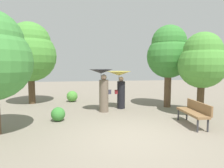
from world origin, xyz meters
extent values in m
plane|color=gray|center=(0.00, 0.00, 0.00)|extent=(40.00, 40.00, 0.00)
cylinder|color=#6B5B4C|center=(-0.45, 3.17, 0.73)|extent=(0.41, 0.41, 1.45)
sphere|color=tan|center=(-0.45, 3.17, 1.57)|extent=(0.26, 0.26, 0.26)
cylinder|color=#333338|center=(-0.58, 3.16, 1.34)|extent=(0.02, 0.02, 0.79)
cone|color=black|center=(-0.58, 3.16, 1.83)|extent=(1.06, 1.06, 0.19)
cube|color=#333342|center=(-0.19, 3.20, 0.90)|extent=(0.14, 0.10, 0.20)
cylinder|color=black|center=(0.45, 3.70, 0.66)|extent=(0.38, 0.38, 1.33)
sphere|color=tan|center=(0.45, 3.70, 1.43)|extent=(0.24, 0.24, 0.24)
cylinder|color=#333338|center=(0.34, 3.69, 1.24)|extent=(0.02, 0.02, 0.74)
cone|color=#D8C64C|center=(0.34, 3.69, 1.71)|extent=(1.15, 1.15, 0.21)
cube|color=maroon|center=(0.21, 3.68, 0.82)|extent=(0.14, 0.10, 0.20)
cylinder|color=#38383D|center=(2.22, 1.39, 0.22)|extent=(0.06, 0.06, 0.44)
cylinder|color=#38383D|center=(2.55, 1.37, 0.22)|extent=(0.06, 0.06, 0.44)
cylinder|color=#38383D|center=(2.14, 0.05, 0.22)|extent=(0.06, 0.06, 0.44)
cylinder|color=#38383D|center=(2.48, 0.03, 0.22)|extent=(0.06, 0.06, 0.44)
cube|color=olive|center=(2.35, 0.71, 0.46)|extent=(0.52, 1.52, 0.08)
cube|color=olive|center=(2.59, 0.69, 0.66)|extent=(0.14, 1.50, 0.35)
cylinder|color=brown|center=(2.83, 3.65, 1.69)|extent=(0.34, 0.34, 3.38)
sphere|color=#387F33|center=(2.83, 3.65, 2.54)|extent=(2.13, 2.13, 2.13)
sphere|color=#387F33|center=(2.83, 3.65, 3.21)|extent=(1.70, 1.70, 1.70)
cylinder|color=#4C3823|center=(-4.15, 5.63, 1.74)|extent=(0.35, 0.35, 3.47)
sphere|color=#4C9338|center=(-4.15, 5.63, 2.61)|extent=(2.75, 2.75, 2.75)
sphere|color=#4C9338|center=(-4.15, 5.63, 3.30)|extent=(2.20, 2.20, 2.20)
cylinder|color=#4C3823|center=(3.46, 1.89, 1.41)|extent=(0.28, 0.28, 2.83)
sphere|color=#4C9338|center=(3.46, 1.89, 2.12)|extent=(1.91, 1.91, 1.91)
sphere|color=#4C9338|center=(3.46, 1.89, 2.68)|extent=(1.53, 1.53, 1.53)
sphere|color=#387F33|center=(-2.33, 2.00, 0.26)|extent=(0.53, 0.53, 0.53)
sphere|color=#4C9338|center=(-2.00, 5.84, 0.31)|extent=(0.62, 0.62, 0.62)
camera|label=1|loc=(-1.42, -5.22, 2.10)|focal=30.32mm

